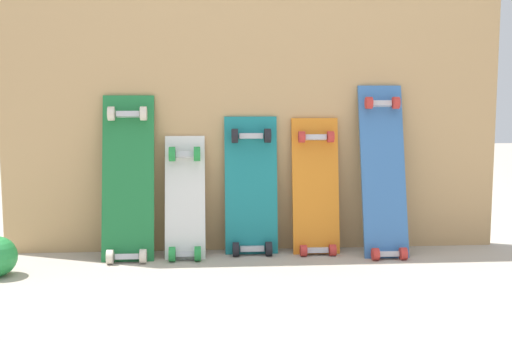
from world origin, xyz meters
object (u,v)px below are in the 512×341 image
at_px(skateboard_green, 128,185).
at_px(skateboard_orange, 316,193).
at_px(skateboard_white, 185,204).
at_px(skateboard_blue, 384,178).
at_px(skateboard_teal, 251,192).

xyz_separation_m(skateboard_green, skateboard_orange, (0.84, 0.04, -0.05)).
bearing_deg(skateboard_green, skateboard_white, 0.99).
bearing_deg(skateboard_blue, skateboard_orange, 170.55).
relative_size(skateboard_teal, skateboard_orange, 1.00).
bearing_deg(skateboard_green, skateboard_blue, -0.63).
bearing_deg(skateboard_teal, skateboard_green, -174.97).
bearing_deg(skateboard_green, skateboard_teal, 5.03).
relative_size(skateboard_orange, skateboard_blue, 0.82).
xyz_separation_m(skateboard_white, skateboard_blue, (0.89, -0.02, 0.11)).
xyz_separation_m(skateboard_green, skateboard_teal, (0.55, 0.05, -0.05)).
bearing_deg(skateboard_white, skateboard_teal, 8.36).
bearing_deg(skateboard_white, skateboard_green, -179.01).
height_order(skateboard_green, skateboard_orange, skateboard_green).
height_order(skateboard_green, skateboard_white, skateboard_green).
distance_m(skateboard_teal, skateboard_orange, 0.30).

